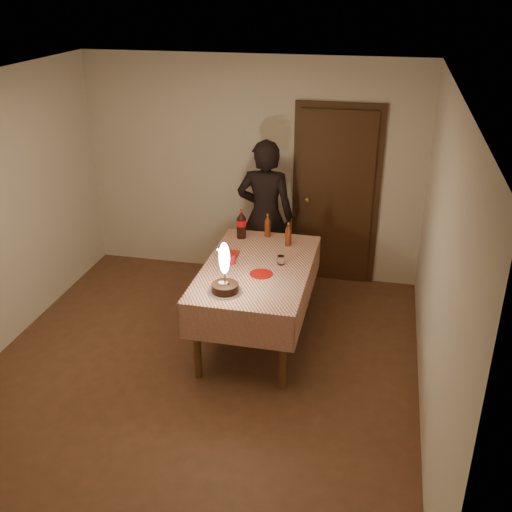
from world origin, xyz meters
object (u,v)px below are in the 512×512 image
(clear_cup, at_px, (281,260))
(amber_bottle_left, at_px, (268,226))
(birthday_cake, at_px, (225,278))
(red_cup, at_px, (231,259))
(amber_bottle_right, at_px, (288,235))
(cola_bottle, at_px, (241,224))
(dining_table, at_px, (257,276))
(photographer, at_px, (265,216))
(red_plate, at_px, (261,274))

(clear_cup, height_order, amber_bottle_left, amber_bottle_left)
(birthday_cake, xyz_separation_m, red_cup, (-0.09, 0.57, -0.09))
(birthday_cake, height_order, amber_bottle_right, birthday_cake)
(birthday_cake, height_order, red_cup, birthday_cake)
(birthday_cake, relative_size, cola_bottle, 1.49)
(dining_table, bearing_deg, photographer, 97.85)
(birthday_cake, xyz_separation_m, clear_cup, (0.38, 0.65, -0.09))
(clear_cup, bearing_deg, cola_bottle, 133.40)
(red_plate, xyz_separation_m, photographer, (-0.23, 1.31, 0.07))
(red_plate, bearing_deg, photographer, 100.07)
(amber_bottle_left, height_order, amber_bottle_right, same)
(red_cup, height_order, clear_cup, red_cup)
(birthday_cake, distance_m, red_cup, 0.58)
(red_plate, distance_m, red_cup, 0.37)
(birthday_cake, bearing_deg, clear_cup, 59.81)
(dining_table, xyz_separation_m, amber_bottle_left, (-0.05, 0.74, 0.23))
(amber_bottle_left, xyz_separation_m, amber_bottle_right, (0.26, -0.19, 0.00))
(dining_table, distance_m, cola_bottle, 0.77)
(cola_bottle, relative_size, photographer, 0.18)
(clear_cup, distance_m, amber_bottle_left, 0.71)
(red_cup, xyz_separation_m, amber_bottle_right, (0.46, 0.55, 0.07))
(amber_bottle_left, xyz_separation_m, photographer, (-0.11, 0.41, -0.05))
(birthday_cake, distance_m, amber_bottle_right, 1.18)
(red_plate, bearing_deg, cola_bottle, 115.66)
(photographer, bearing_deg, red_cup, -94.92)
(cola_bottle, xyz_separation_m, amber_bottle_right, (0.52, -0.10, -0.03))
(red_plate, xyz_separation_m, amber_bottle_right, (0.13, 0.71, 0.11))
(dining_table, bearing_deg, birthday_cake, -106.27)
(dining_table, distance_m, amber_bottle_right, 0.63)
(red_plate, distance_m, photographer, 1.33)
(clear_cup, bearing_deg, amber_bottle_right, 90.93)
(dining_table, height_order, amber_bottle_left, amber_bottle_left)
(red_plate, height_order, photographer, photographer)
(amber_bottle_left, bearing_deg, cola_bottle, -159.84)
(cola_bottle, height_order, photographer, photographer)
(red_plate, xyz_separation_m, clear_cup, (0.14, 0.25, 0.04))
(cola_bottle, xyz_separation_m, amber_bottle_left, (0.26, 0.10, -0.03))
(birthday_cake, distance_m, cola_bottle, 1.22)
(photographer, bearing_deg, amber_bottle_right, -58.67)
(clear_cup, relative_size, cola_bottle, 0.28)
(dining_table, height_order, photographer, photographer)
(red_plate, distance_m, amber_bottle_right, 0.73)
(birthday_cake, bearing_deg, photographer, 89.79)
(birthday_cake, relative_size, red_cup, 4.73)
(red_cup, bearing_deg, cola_bottle, 95.00)
(amber_bottle_right, bearing_deg, photographer, 121.33)
(dining_table, relative_size, amber_bottle_left, 6.75)
(amber_bottle_left, distance_m, amber_bottle_right, 0.32)
(cola_bottle, distance_m, amber_bottle_right, 0.53)
(dining_table, height_order, cola_bottle, cola_bottle)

